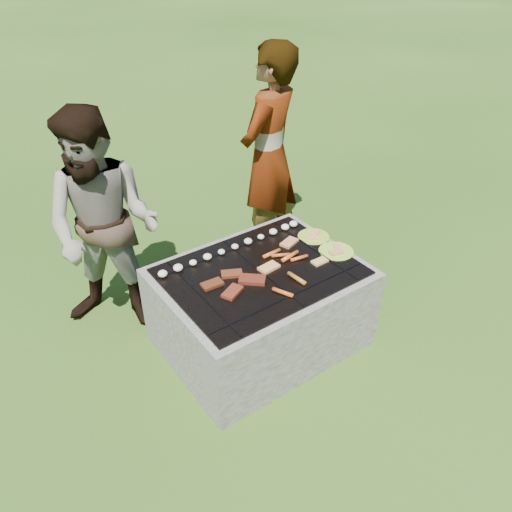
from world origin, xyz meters
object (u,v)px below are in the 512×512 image
(plate_near, at_px, (336,252))
(bystander, at_px, (104,228))
(plate_far, at_px, (314,237))
(fire_pit, at_px, (260,309))
(cook, at_px, (269,157))

(plate_near, distance_m, bystander, 1.58)
(plate_far, bearing_deg, plate_near, -90.15)
(fire_pit, height_order, cook, cook)
(plate_near, xyz_separation_m, cook, (0.19, 1.04, 0.29))
(plate_near, bearing_deg, plate_far, 89.85)
(fire_pit, xyz_separation_m, cook, (0.75, 0.92, 0.62))
(fire_pit, height_order, plate_near, plate_near)
(plate_far, bearing_deg, bystander, 152.58)
(plate_near, height_order, bystander, bystander)
(plate_far, relative_size, cook, 0.14)
(cook, bearing_deg, plate_far, 52.01)
(plate_near, distance_m, cook, 1.09)
(plate_far, xyz_separation_m, bystander, (-1.28, 0.66, 0.20))
(cook, bearing_deg, fire_pit, 26.02)
(fire_pit, relative_size, plate_far, 5.05)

